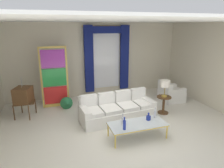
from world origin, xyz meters
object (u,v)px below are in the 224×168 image
at_px(bottle_blue_decanter, 155,114).
at_px(vintage_tv, 23,96).
at_px(round_side_table, 164,103).
at_px(table_lamp_brass, 165,84).
at_px(bottle_crystal_tall, 123,120).
at_px(coffee_table, 137,125).
at_px(stained_glass_divider, 55,79).
at_px(bottle_ruby_flask, 148,117).
at_px(peacock_figurine, 67,104).
at_px(armchair_white, 170,94).
at_px(bottle_amber_squat, 124,124).
at_px(couch_white_long, 117,109).

height_order(bottle_blue_decanter, vintage_tv, vintage_tv).
bearing_deg(round_side_table, table_lamp_brass, 0.00).
relative_size(vintage_tv, round_side_table, 2.26).
bearing_deg(bottle_crystal_tall, coffee_table, -11.71).
bearing_deg(table_lamp_brass, round_side_table, 180.00).
bearing_deg(stained_glass_divider, vintage_tv, -149.98).
bearing_deg(bottle_crystal_tall, stained_glass_divider, 118.27).
xyz_separation_m(bottle_ruby_flask, vintage_tv, (-3.31, 2.23, 0.25)).
bearing_deg(table_lamp_brass, bottle_blue_decanter, -132.59).
bearing_deg(peacock_figurine, vintage_tv, -173.71).
distance_m(coffee_table, peacock_figurine, 2.94).
distance_m(vintage_tv, armchair_white, 5.36).
distance_m(bottle_blue_decanter, peacock_figurine, 3.20).
xyz_separation_m(bottle_amber_squat, peacock_figurine, (-1.13, 2.67, -0.33)).
distance_m(bottle_blue_decanter, bottle_ruby_flask, 0.26).
bearing_deg(table_lamp_brass, bottle_crystal_tall, -150.58).
xyz_separation_m(vintage_tv, peacock_figurine, (1.36, 0.15, -0.51)).
bearing_deg(bottle_amber_squat, bottle_crystal_tall, 76.96).
height_order(couch_white_long, bottle_crystal_tall, couch_white_long).
relative_size(bottle_blue_decanter, vintage_tv, 0.23).
height_order(coffee_table, vintage_tv, vintage_tv).
bearing_deg(couch_white_long, coffee_table, -83.84).
bearing_deg(couch_white_long, bottle_blue_decanter, -55.74).
relative_size(peacock_figurine, round_side_table, 1.01).
bearing_deg(vintage_tv, bottle_crystal_tall, -41.37).
xyz_separation_m(armchair_white, table_lamp_brass, (-0.89, -0.94, 0.74)).
bearing_deg(stained_glass_divider, round_side_table, -27.32).
bearing_deg(bottle_blue_decanter, coffee_table, -164.52).
relative_size(bottle_amber_squat, round_side_table, 0.57).
relative_size(coffee_table, bottle_ruby_flask, 7.00).
bearing_deg(peacock_figurine, stained_glass_divider, 126.85).
bearing_deg(coffee_table, bottle_blue_decanter, 15.48).
bearing_deg(bottle_blue_decanter, bottle_amber_squat, -161.16).
distance_m(bottle_amber_squat, peacock_figurine, 2.92).
bearing_deg(couch_white_long, peacock_figurine, 140.05).
relative_size(round_side_table, table_lamp_brass, 1.04).
xyz_separation_m(couch_white_long, coffee_table, (0.14, -1.27, 0.07)).
xyz_separation_m(bottle_blue_decanter, bottle_amber_squat, (-1.06, -0.36, 0.01)).
bearing_deg(armchair_white, bottle_crystal_tall, -144.17).
bearing_deg(bottle_crystal_tall, peacock_figurine, 116.50).
xyz_separation_m(coffee_table, round_side_table, (1.51, 1.15, -0.02)).
bearing_deg(stained_glass_divider, armchair_white, -10.87).
xyz_separation_m(bottle_ruby_flask, round_side_table, (1.14, 1.05, -0.13)).
relative_size(coffee_table, bottle_blue_decanter, 4.95).
xyz_separation_m(bottle_amber_squat, stained_glass_divider, (-1.46, 3.11, 0.51)).
bearing_deg(bottle_ruby_flask, armchair_white, 44.49).
bearing_deg(bottle_crystal_tall, bottle_blue_decanter, 5.14).
bearing_deg(vintage_tv, bottle_amber_squat, -45.35).
xyz_separation_m(stained_glass_divider, table_lamp_brass, (3.42, -1.77, -0.03)).
bearing_deg(round_side_table, bottle_crystal_tall, -150.58).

